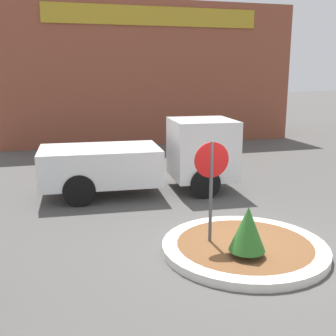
{
  "coord_description": "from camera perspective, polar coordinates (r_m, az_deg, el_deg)",
  "views": [
    {
      "loc": [
        -3.81,
        -7.52,
        3.74
      ],
      "look_at": [
        -0.94,
        2.62,
        1.29
      ],
      "focal_mm": 45.0,
      "sensor_mm": 36.0,
      "label": 1
    }
  ],
  "objects": [
    {
      "name": "ground_plane",
      "position": [
        9.22,
        10.27,
        -11.04
      ],
      "size": [
        120.0,
        120.0,
        0.0
      ],
      "primitive_type": "plane",
      "color": "#514F4C"
    },
    {
      "name": "traffic_island",
      "position": [
        9.19,
        10.29,
        -10.55
      ],
      "size": [
        3.48,
        3.48,
        0.17
      ],
      "color": "silver",
      "rests_on": "ground_plane"
    },
    {
      "name": "stop_sign",
      "position": [
        8.73,
        5.88,
        -0.94
      ],
      "size": [
        0.75,
        0.07,
        2.34
      ],
      "color": "#4C4C51",
      "rests_on": "ground_plane"
    },
    {
      "name": "island_shrub",
      "position": [
        8.38,
        10.74,
        -8.07
      ],
      "size": [
        0.72,
        0.72,
        1.02
      ],
      "color": "brown",
      "rests_on": "traffic_island"
    },
    {
      "name": "utility_truck",
      "position": [
        13.0,
        -2.67,
        1.34
      ],
      "size": [
        6.05,
        2.47,
        2.25
      ],
      "rotation": [
        0.0,
        0.0,
        -0.07
      ],
      "color": "white",
      "rests_on": "ground_plane"
    },
    {
      "name": "storefront_building",
      "position": [
        24.42,
        -3.58,
        12.65
      ],
      "size": [
        15.15,
        6.07,
        7.11
      ],
      "color": "brown",
      "rests_on": "ground_plane"
    }
  ]
}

